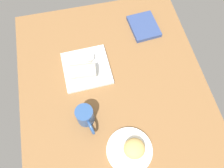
{
  "coord_description": "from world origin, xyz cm",
  "views": [
    {
      "loc": [
        -43.83,
        10.63,
        103.8
      ],
      "look_at": [
        1.04,
        0.76,
        7.0
      ],
      "focal_mm": 36.5,
      "sensor_mm": 36.0,
      "label": 1
    }
  ],
  "objects_px": {
    "square_plate": "(87,68)",
    "breakfast_wrap": "(83,71)",
    "round_plate": "(130,150)",
    "coffee_mug": "(86,116)",
    "sauce_cup": "(90,58)",
    "scone_pastry": "(134,148)",
    "book_stack": "(144,26)"
  },
  "relations": [
    {
      "from": "coffee_mug",
      "to": "breakfast_wrap",
      "type": "bearing_deg",
      "value": -6.32
    },
    {
      "from": "breakfast_wrap",
      "to": "coffee_mug",
      "type": "height_order",
      "value": "coffee_mug"
    },
    {
      "from": "sauce_cup",
      "to": "scone_pastry",
      "type": "bearing_deg",
      "value": -167.76
    },
    {
      "from": "square_plate",
      "to": "scone_pastry",
      "type": "bearing_deg",
      "value": -163.49
    },
    {
      "from": "square_plate",
      "to": "sauce_cup",
      "type": "height_order",
      "value": "sauce_cup"
    },
    {
      "from": "round_plate",
      "to": "coffee_mug",
      "type": "bearing_deg",
      "value": 42.85
    },
    {
      "from": "square_plate",
      "to": "breakfast_wrap",
      "type": "distance_m",
      "value": 0.06
    },
    {
      "from": "round_plate",
      "to": "sauce_cup",
      "type": "relative_size",
      "value": 4.13
    },
    {
      "from": "scone_pastry",
      "to": "square_plate",
      "type": "distance_m",
      "value": 0.45
    },
    {
      "from": "round_plate",
      "to": "breakfast_wrap",
      "type": "xyz_separation_m",
      "value": [
        0.4,
        0.13,
        0.04
      ]
    },
    {
      "from": "scone_pastry",
      "to": "book_stack",
      "type": "relative_size",
      "value": 0.48
    },
    {
      "from": "breakfast_wrap",
      "to": "sauce_cup",
      "type": "bearing_deg",
      "value": 155.84
    },
    {
      "from": "coffee_mug",
      "to": "sauce_cup",
      "type": "bearing_deg",
      "value": -12.86
    },
    {
      "from": "round_plate",
      "to": "book_stack",
      "type": "bearing_deg",
      "value": -20.72
    },
    {
      "from": "sauce_cup",
      "to": "breakfast_wrap",
      "type": "xyz_separation_m",
      "value": [
        -0.08,
        0.04,
        0.02
      ]
    },
    {
      "from": "sauce_cup",
      "to": "breakfast_wrap",
      "type": "distance_m",
      "value": 0.09
    },
    {
      "from": "square_plate",
      "to": "breakfast_wrap",
      "type": "xyz_separation_m",
      "value": [
        -0.04,
        0.02,
        0.04
      ]
    },
    {
      "from": "square_plate",
      "to": "coffee_mug",
      "type": "relative_size",
      "value": 1.76
    },
    {
      "from": "sauce_cup",
      "to": "coffee_mug",
      "type": "relative_size",
      "value": 0.37
    },
    {
      "from": "scone_pastry",
      "to": "sauce_cup",
      "type": "distance_m",
      "value": 0.49
    },
    {
      "from": "round_plate",
      "to": "sauce_cup",
      "type": "bearing_deg",
      "value": 10.68
    },
    {
      "from": "round_plate",
      "to": "book_stack",
      "type": "distance_m",
      "value": 0.66
    },
    {
      "from": "scone_pastry",
      "to": "square_plate",
      "type": "xyz_separation_m",
      "value": [
        0.43,
        0.13,
        -0.03
      ]
    },
    {
      "from": "round_plate",
      "to": "breakfast_wrap",
      "type": "distance_m",
      "value": 0.42
    },
    {
      "from": "square_plate",
      "to": "breakfast_wrap",
      "type": "bearing_deg",
      "value": 150.89
    },
    {
      "from": "square_plate",
      "to": "sauce_cup",
      "type": "relative_size",
      "value": 4.76
    },
    {
      "from": "round_plate",
      "to": "square_plate",
      "type": "relative_size",
      "value": 0.87
    },
    {
      "from": "round_plate",
      "to": "coffee_mug",
      "type": "relative_size",
      "value": 1.53
    },
    {
      "from": "square_plate",
      "to": "coffee_mug",
      "type": "xyz_separation_m",
      "value": [
        -0.26,
        0.04,
        0.04
      ]
    },
    {
      "from": "round_plate",
      "to": "scone_pastry",
      "type": "xyz_separation_m",
      "value": [
        -0.0,
        -0.01,
        0.03
      ]
    },
    {
      "from": "round_plate",
      "to": "breakfast_wrap",
      "type": "height_order",
      "value": "breakfast_wrap"
    },
    {
      "from": "book_stack",
      "to": "round_plate",
      "type": "bearing_deg",
      "value": 159.28
    }
  ]
}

